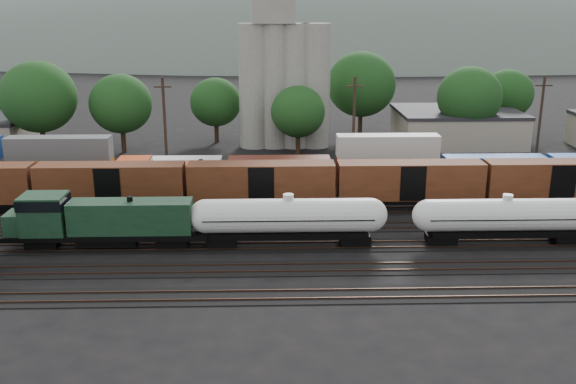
{
  "coord_description": "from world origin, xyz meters",
  "views": [
    {
      "loc": [
        1.4,
        -58.51,
        21.14
      ],
      "look_at": [
        3.06,
        2.0,
        3.0
      ],
      "focal_mm": 40.0,
      "sensor_mm": 36.0,
      "label": 1
    }
  ],
  "objects_px": {
    "tank_car_a": "(288,218)",
    "grain_silo": "(283,71)",
    "orange_locomotive": "(175,177)",
    "green_locomotive": "(96,220)"
  },
  "relations": [
    {
      "from": "green_locomotive",
      "to": "grain_silo",
      "type": "distance_m",
      "value": 45.32
    },
    {
      "from": "tank_car_a",
      "to": "grain_silo",
      "type": "height_order",
      "value": "grain_silo"
    },
    {
      "from": "green_locomotive",
      "to": "grain_silo",
      "type": "xyz_separation_m",
      "value": [
        17.3,
        41.0,
        8.58
      ]
    },
    {
      "from": "grain_silo",
      "to": "orange_locomotive",
      "type": "bearing_deg",
      "value": -115.72
    },
    {
      "from": "orange_locomotive",
      "to": "grain_silo",
      "type": "bearing_deg",
      "value": 64.28
    },
    {
      "from": "tank_car_a",
      "to": "grain_silo",
      "type": "distance_m",
      "value": 41.88
    },
    {
      "from": "green_locomotive",
      "to": "orange_locomotive",
      "type": "distance_m",
      "value": 15.74
    },
    {
      "from": "orange_locomotive",
      "to": "tank_car_a",
      "type": "bearing_deg",
      "value": -51.02
    },
    {
      "from": "green_locomotive",
      "to": "grain_silo",
      "type": "height_order",
      "value": "grain_silo"
    },
    {
      "from": "orange_locomotive",
      "to": "grain_silo",
      "type": "xyz_separation_m",
      "value": [
        12.53,
        26.0,
        8.79
      ]
    }
  ]
}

